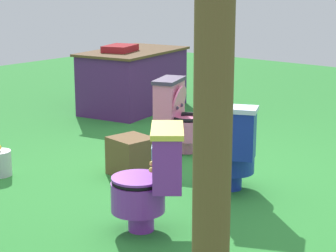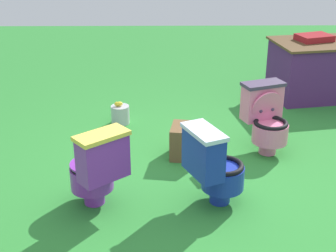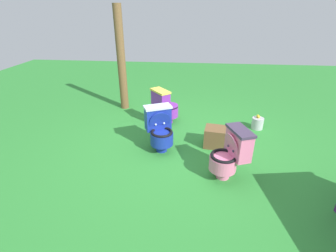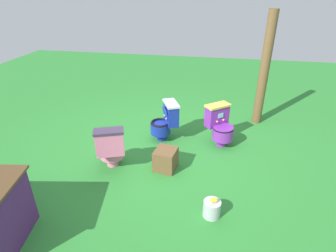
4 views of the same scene
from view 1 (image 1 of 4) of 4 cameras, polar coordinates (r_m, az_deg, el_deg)
name	(u,v)px [view 1 (image 1 of 4)]	position (r m, az deg, el deg)	size (l,w,h in m)	color
ground	(194,183)	(5.24, 2.44, -5.27)	(14.00, 14.00, 0.00)	#2D8433
toilet_purple	(151,179)	(4.20, -1.57, -4.87)	(0.62, 0.64, 0.73)	purple
toilet_pink	(179,115)	(6.06, 1.06, 1.04)	(0.55, 0.60, 0.73)	pink
toilet_blue	(230,147)	(4.96, 5.74, -1.94)	(0.62, 0.57, 0.73)	#192D9E
vendor_table	(133,80)	(7.99, -3.22, 4.28)	(1.58, 1.09, 0.85)	#4C2360
wooden_post	(213,113)	(2.79, 4.16, 1.24)	(0.18, 0.18, 2.22)	brown
small_crate	(131,156)	(5.42, -3.38, -2.77)	(0.34, 0.32, 0.34)	brown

